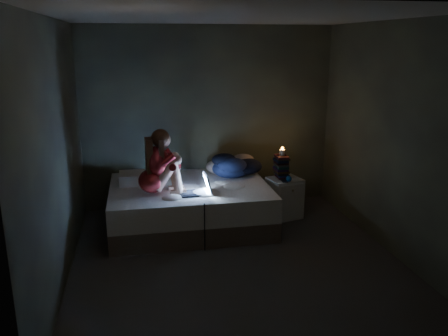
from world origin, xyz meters
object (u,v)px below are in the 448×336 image
object	(u,v)px
nightstand	(284,198)
woman	(151,162)
bed	(190,206)
laptop	(195,184)
candle	(282,152)
phone	(282,181)

from	to	relation	value
nightstand	woman	bearing A→B (deg)	176.75
nightstand	bed	bearing A→B (deg)	168.98
laptop	candle	world-z (taller)	candle
bed	phone	bearing A→B (deg)	-1.32
woman	candle	bearing A→B (deg)	8.31
woman	bed	bearing A→B (deg)	24.71
laptop	phone	distance (m)	1.27
bed	woman	bearing A→B (deg)	-150.51
bed	candle	distance (m)	1.45
woman	laptop	bearing A→B (deg)	-14.64
laptop	nightstand	world-z (taller)	laptop
woman	nightstand	size ratio (longest dim) A/B	1.45
bed	woman	size ratio (longest dim) A/B	2.51
nightstand	candle	world-z (taller)	candle
bed	nightstand	xyz separation A→B (m)	(1.32, 0.07, -0.00)
bed	nightstand	bearing A→B (deg)	3.11
woman	nightstand	bearing A→B (deg)	6.10
nightstand	phone	distance (m)	0.31
woman	phone	world-z (taller)	woman
nightstand	candle	xyz separation A→B (m)	(-0.03, 0.07, 0.63)
candle	woman	bearing A→B (deg)	-166.91
bed	candle	size ratio (longest dim) A/B	25.48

